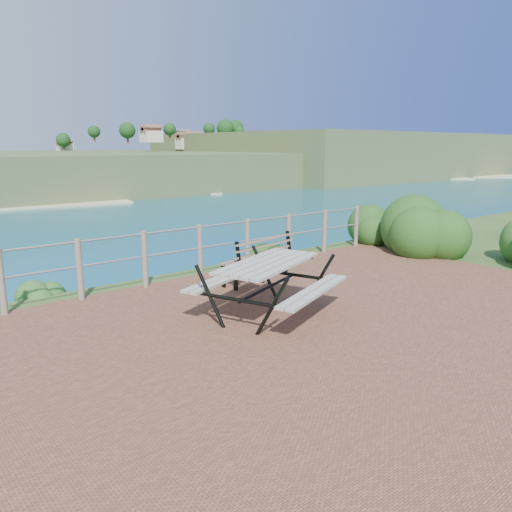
# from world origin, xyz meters

# --- Properties ---
(ground) EXTENTS (10.00, 7.00, 0.12)m
(ground) POSITION_xyz_m (0.00, 0.00, 0.00)
(ground) COLOR brown
(ground) RESTS_ON ground
(safety_railing) EXTENTS (9.40, 0.10, 1.00)m
(safety_railing) POSITION_xyz_m (0.00, 3.35, 0.57)
(safety_railing) COLOR #6B5B4C
(safety_railing) RESTS_ON ground
(distant_bay) EXTENTS (290.00, 232.36, 24.00)m
(distant_bay) POSITION_xyz_m (173.07, 202.61, -1.52)
(distant_bay) COLOR #3B5128
(distant_bay) RESTS_ON ground
(picnic_table) EXTENTS (2.04, 1.55, 0.80)m
(picnic_table) POSITION_xyz_m (-0.46, 0.88, 0.51)
(picnic_table) COLOR gray
(picnic_table) RESTS_ON ground
(park_bench) EXTENTS (1.57, 0.63, 0.86)m
(park_bench) POSITION_xyz_m (0.62, 2.43, 0.57)
(park_bench) COLOR brown
(park_bench) RESTS_ON ground
(shrub_right_front) EXTENTS (1.56, 1.56, 2.21)m
(shrub_right_front) POSITION_xyz_m (5.12, 1.89, 0.00)
(shrub_right_front) COLOR #194715
(shrub_right_front) RESTS_ON ground
(shrub_right_edge) EXTENTS (1.17, 1.17, 1.66)m
(shrub_right_edge) POSITION_xyz_m (5.34, 3.37, 0.00)
(shrub_right_edge) COLOR #194715
(shrub_right_edge) RESTS_ON ground
(shrub_lip_west) EXTENTS (0.72, 0.72, 0.45)m
(shrub_lip_west) POSITION_xyz_m (-2.67, 4.13, 0.00)
(shrub_lip_west) COLOR #254F1D
(shrub_lip_west) RESTS_ON ground
(shrub_lip_east) EXTENTS (0.73, 0.73, 0.45)m
(shrub_lip_east) POSITION_xyz_m (2.10, 3.80, 0.00)
(shrub_lip_east) COLOR #194715
(shrub_lip_east) RESTS_ON ground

